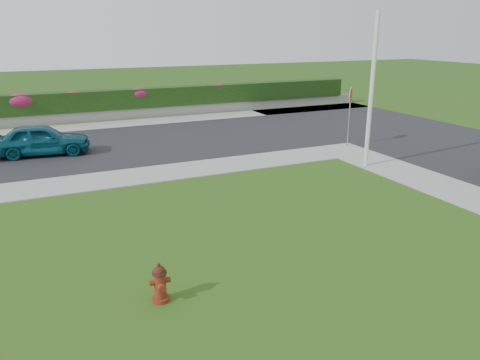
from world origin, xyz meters
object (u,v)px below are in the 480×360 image
sedan_teal (41,140)px  stop_sign (350,103)px  utility_pole (371,92)px  fire_hydrant (160,283)px

sedan_teal → stop_sign: size_ratio=1.44×
utility_pole → stop_sign: bearing=64.9°
sedan_teal → utility_pole: 13.11m
stop_sign → sedan_teal: bearing=142.3°
utility_pole → stop_sign: size_ratio=2.16×
sedan_teal → fire_hydrant: bearing=-166.2°
fire_hydrant → stop_sign: 14.04m
fire_hydrant → utility_pole: 11.43m
fire_hydrant → utility_pole: bearing=33.1°
fire_hydrant → stop_sign: (10.92, 8.70, 1.55)m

